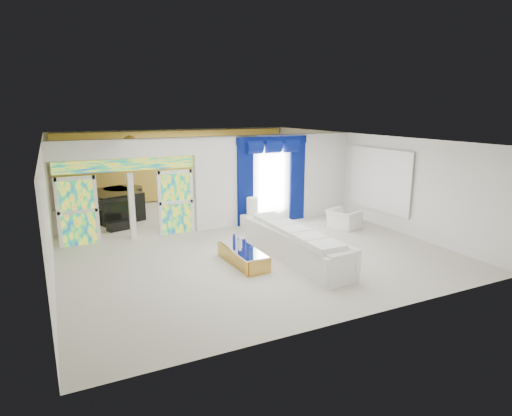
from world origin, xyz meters
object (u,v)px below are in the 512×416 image
armchair (344,219)px  white_sofa (295,246)px  console_table (260,220)px  coffee_table (243,256)px  grand_piano (113,205)px

armchair → white_sofa: bearing=105.1°
console_table → white_sofa: bearing=-100.5°
coffee_table → grand_piano: (-2.31, 6.20, 0.30)m
console_table → armchair: (2.39, -1.35, 0.09)m
coffee_table → console_table: size_ratio=1.38×
white_sofa → grand_piano: grand_piano is taller
coffee_table → armchair: 4.62m
grand_piano → armchair: bearing=-50.8°
console_table → grand_piano: size_ratio=0.66×
white_sofa → armchair: bearing=28.5°
console_table → grand_piano: bearing=142.5°
coffee_table → console_table: bearing=56.5°
coffee_table → grand_piano: size_ratio=0.91×
white_sofa → console_table: white_sofa is taller
coffee_table → armchair: bearing=20.1°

